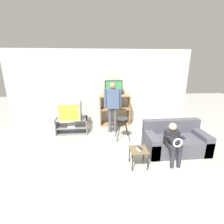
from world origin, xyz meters
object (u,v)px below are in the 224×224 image
object	(u,v)px
tv_stand	(72,125)
remote_control_black	(140,148)
media_shelf	(115,110)
television_flat	(114,88)
folding_stool	(123,122)
couch	(174,141)
snack_table	(139,152)
remote_control_white	(138,150)
television_main	(70,110)
person_standing_adult	(113,103)
person_seated_child	(173,140)

from	to	relation	value
tv_stand	remote_control_black	bearing A→B (deg)	-48.66
media_shelf	television_flat	xyz separation A→B (m)	(-0.03, -0.00, 0.77)
folding_stool	couch	world-z (taller)	couch
folding_stool	snack_table	size ratio (longest dim) A/B	1.59
snack_table	remote_control_white	bearing A→B (deg)	-120.80
snack_table	remote_control_black	bearing A→B (deg)	47.94
tv_stand	television_main	world-z (taller)	television_main
person_standing_adult	remote_control_black	bearing A→B (deg)	-77.59
remote_control_black	person_seated_child	distance (m)	0.76
television_flat	remote_control_white	xyz separation A→B (m)	(0.25, -2.57, -0.90)
media_shelf	person_standing_adult	size ratio (longest dim) A/B	0.67
remote_control_black	person_standing_adult	world-z (taller)	person_standing_adult
television_main	media_shelf	size ratio (longest dim) A/B	0.61
snack_table	couch	distance (m)	1.23
remote_control_white	television_main	bearing A→B (deg)	116.42
remote_control_white	couch	xyz separation A→B (m)	(1.10, 0.60, -0.16)
remote_control_white	person_standing_adult	xyz separation A→B (m)	(-0.35, 1.90, 0.55)
television_flat	person_standing_adult	xyz separation A→B (m)	(-0.10, -0.67, -0.35)
television_main	couch	distance (m)	3.13
media_shelf	folding_stool	xyz separation A→B (m)	(0.11, -1.20, -0.03)
television_flat	couch	xyz separation A→B (m)	(1.35, -1.97, -1.06)
couch	person_seated_child	distance (m)	0.63
media_shelf	couch	xyz separation A→B (m)	(1.32, -1.97, -0.29)
folding_stool	remote_control_white	xyz separation A→B (m)	(0.11, -1.37, -0.10)
remote_control_black	snack_table	bearing A→B (deg)	-156.76
television_flat	person_seated_child	size ratio (longest dim) A/B	0.66
couch	television_main	bearing A→B (deg)	153.49
person_standing_adult	couch	bearing A→B (deg)	-41.86
couch	remote_control_black	bearing A→B (deg)	-152.84
remote_control_black	television_flat	bearing A→B (deg)	72.20
folding_stool	tv_stand	bearing A→B (deg)	157.87
couch	person_seated_child	world-z (taller)	person_seated_child
tv_stand	snack_table	xyz separation A→B (m)	(1.66, -1.97, 0.11)
tv_stand	snack_table	world-z (taller)	tv_stand
media_shelf	remote_control_black	xyz separation A→B (m)	(0.27, -2.50, -0.13)
snack_table	person_seated_child	bearing A→B (deg)	6.95
remote_control_white	person_seated_child	size ratio (longest dim) A/B	0.16
television_main	remote_control_black	size ratio (longest dim) A/B	4.57
remote_control_black	person_seated_child	size ratio (longest dim) A/B	0.16
media_shelf	remote_control_white	xyz separation A→B (m)	(0.22, -2.57, -0.13)
television_main	person_seated_child	size ratio (longest dim) A/B	0.73
television_flat	folding_stool	size ratio (longest dim) A/B	0.93
television_main	media_shelf	distance (m)	1.57
media_shelf	remote_control_black	bearing A→B (deg)	-83.82
television_main	remote_control_black	bearing A→B (deg)	-48.12
television_flat	person_standing_adult	bearing A→B (deg)	-98.59
television_main	remote_control_black	distance (m)	2.59
media_shelf	snack_table	bearing A→B (deg)	-84.69
snack_table	couch	bearing A→B (deg)	28.02
remote_control_black	person_standing_adult	distance (m)	1.96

